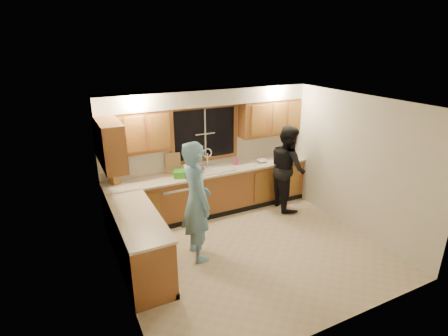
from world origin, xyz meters
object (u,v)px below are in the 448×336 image
object	(u,v)px
knife_block	(115,178)
stove	(148,263)
bowl	(262,161)
man	(196,202)
dish_crate	(181,173)
sink	(211,173)
soap_bottle	(236,160)
woman	(287,168)
dishwasher	(172,202)

from	to	relation	value
knife_block	stove	bearing A→B (deg)	-116.51
bowl	man	bearing A→B (deg)	-147.70
stove	knife_block	size ratio (longest dim) A/B	3.65
knife_block	dish_crate	bearing A→B (deg)	-36.99
sink	dish_crate	size ratio (longest dim) A/B	3.11
sink	soap_bottle	world-z (taller)	sink
man	woman	size ratio (longest dim) A/B	1.11
sink	woman	bearing A→B (deg)	-18.13
stove	woman	bearing A→B (deg)	21.98
soap_bottle	bowl	distance (m)	0.59
stove	man	world-z (taller)	man
knife_block	dish_crate	world-z (taller)	knife_block
stove	dish_crate	size ratio (longest dim) A/B	3.25
woman	soap_bottle	world-z (taller)	woman
woman	dish_crate	xyz separation A→B (m)	(-2.17, 0.42, 0.10)
stove	dish_crate	xyz separation A→B (m)	(1.13, 1.75, 0.53)
sink	soap_bottle	bearing A→B (deg)	6.84
sink	knife_block	distance (m)	1.86
woman	bowl	distance (m)	0.56
sink	woman	xyz separation A→B (m)	(1.50, -0.49, 0.02)
knife_block	dish_crate	size ratio (longest dim) A/B	0.89
sink	dishwasher	xyz separation A→B (m)	(-0.85, -0.01, -0.45)
man	sink	bearing A→B (deg)	-32.97
sink	stove	distance (m)	2.60
soap_bottle	dish_crate	bearing A→B (deg)	-173.46
dishwasher	knife_block	distance (m)	1.19
sink	dishwasher	world-z (taller)	sink
sink	knife_block	world-z (taller)	sink
dishwasher	bowl	distance (m)	2.09
dishwasher	man	distance (m)	1.43
dish_crate	dishwasher	bearing A→B (deg)	162.34
knife_block	dish_crate	distance (m)	1.20
knife_block	bowl	world-z (taller)	knife_block
woman	dishwasher	bearing A→B (deg)	89.31
sink	bowl	xyz separation A→B (m)	(1.17, -0.04, 0.08)
soap_bottle	sink	bearing A→B (deg)	-173.16
dishwasher	knife_block	world-z (taller)	knife_block
sink	knife_block	xyz separation A→B (m)	(-1.85, 0.11, 0.18)
dishwasher	bowl	xyz separation A→B (m)	(2.02, -0.03, 0.54)
dishwasher	stove	size ratio (longest dim) A/B	0.91
woman	knife_block	xyz separation A→B (m)	(-3.35, 0.61, 0.16)
man	bowl	distance (m)	2.41
bowl	woman	bearing A→B (deg)	-53.41
woman	knife_block	distance (m)	3.41
stove	soap_bottle	distance (m)	3.11
stove	bowl	size ratio (longest dim) A/B	4.21
dishwasher	woman	size ratio (longest dim) A/B	0.46
soap_bottle	stove	bearing A→B (deg)	-141.64
dishwasher	stove	bearing A→B (deg)	-117.69
dish_crate	soap_bottle	size ratio (longest dim) A/B	1.58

